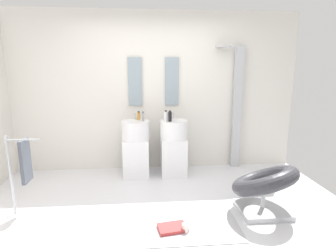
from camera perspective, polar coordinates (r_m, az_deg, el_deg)
ground_plane at (r=3.33m, az=-1.87°, el=-18.64°), size 4.80×3.60×0.04m
rear_partition at (r=4.53m, az=-3.09°, el=7.17°), size 4.80×0.10×2.60m
pedestal_sink_left at (r=4.29m, az=-6.82°, el=-4.54°), size 0.44×0.44×0.99m
pedestal_sink_right at (r=4.31m, az=1.21°, el=-4.38°), size 0.44×0.44×0.99m
vanity_mirror_left at (r=4.45m, az=-7.00°, el=9.31°), size 0.22×0.03×0.77m
vanity_mirror_right at (r=4.47m, az=0.81°, el=9.41°), size 0.22×0.03×0.77m
shower_column at (r=4.69m, az=14.31°, el=4.27°), size 0.49×0.24×2.05m
lounge_chair at (r=3.42m, az=19.76°, el=-11.62°), size 1.10×1.10×0.65m
towel_rack at (r=3.51m, az=-28.38°, el=-6.89°), size 0.37×0.22×0.95m
area_rug at (r=3.12m, az=5.18°, el=-20.47°), size 1.02×0.66×0.01m
magazine_red at (r=3.04m, az=0.94°, el=-20.80°), size 0.32×0.25×0.04m
coffee_mug at (r=3.01m, az=3.77°, el=-20.71°), size 0.08×0.08×0.09m
soap_bottle_grey at (r=4.14m, az=-5.31°, el=1.94°), size 0.04×0.04×0.15m
soap_bottle_white at (r=4.14m, az=-0.47°, el=2.11°), size 0.06×0.06×0.17m
soap_bottle_amber at (r=4.27m, az=-6.24°, el=2.13°), size 0.05×0.05×0.14m
soap_bottle_black at (r=4.11m, az=0.42°, el=2.05°), size 0.05×0.05×0.17m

